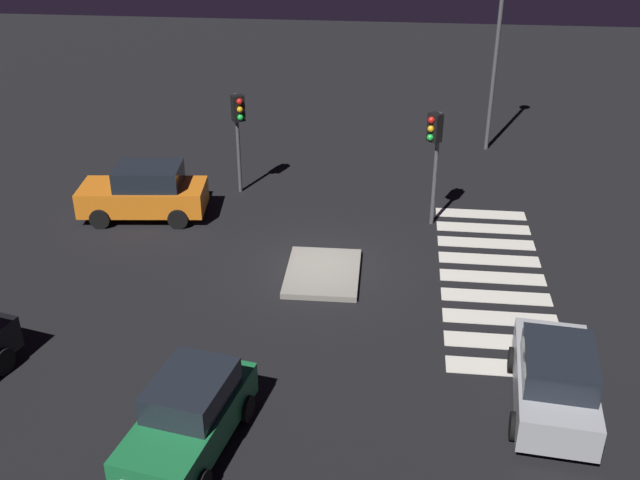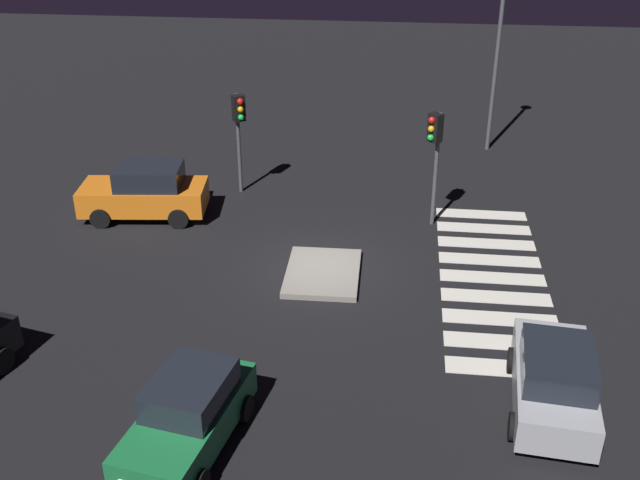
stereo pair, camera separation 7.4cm
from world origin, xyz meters
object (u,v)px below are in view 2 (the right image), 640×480
object	(u,v)px
traffic_light_north	(239,120)
street_lamp	(501,15)
car_orange	(145,192)
car_green	(188,415)
traffic_light_east	(435,142)
traffic_island	(323,273)
car_silver	(554,379)

from	to	relation	value
traffic_light_north	street_lamp	xyz separation A→B (m)	(6.01, -9.80, 2.86)
car_orange	car_green	distance (m)	12.24
traffic_light_north	traffic_light_east	world-z (taller)	traffic_light_east
traffic_island	car_silver	world-z (taller)	car_silver
traffic_island	traffic_light_east	world-z (taller)	traffic_light_east
car_silver	car_orange	world-z (taller)	car_orange
car_silver	traffic_light_east	xyz separation A→B (m)	(9.61, 2.65, 2.21)
car_silver	traffic_island	bearing A→B (deg)	52.43
car_silver	car_green	size ratio (longest dim) A/B	1.02
traffic_light_north	street_lamp	distance (m)	11.84
traffic_light_north	street_lamp	bearing A→B (deg)	88.24
car_silver	car_green	distance (m)	8.30
traffic_island	car_green	world-z (taller)	car_green
traffic_light_east	street_lamp	bearing A→B (deg)	-154.17
car_green	traffic_light_east	world-z (taller)	traffic_light_east
car_orange	traffic_light_east	world-z (taller)	traffic_light_east
traffic_light_north	car_green	bearing A→B (deg)	-26.04
car_green	traffic_light_north	size ratio (longest dim) A/B	1.07
car_silver	traffic_light_east	bearing A→B (deg)	21.11
traffic_island	street_lamp	xyz separation A→B (m)	(12.03, -6.00, 5.70)
car_orange	traffic_light_north	bearing A→B (deg)	-146.14
car_orange	traffic_light_north	world-z (taller)	traffic_light_north
car_silver	street_lamp	xyz separation A→B (m)	(17.65, -0.03, 4.92)
traffic_island	traffic_light_east	size ratio (longest dim) A/B	0.75
traffic_island	traffic_light_north	size ratio (longest dim) A/B	0.79
street_lamp	traffic_light_north	bearing A→B (deg)	121.51
traffic_island	traffic_light_north	xyz separation A→B (m)	(6.03, 3.80, 2.84)
traffic_island	car_silver	bearing A→B (deg)	-133.24
car_green	traffic_light_east	bearing A→B (deg)	166.05
car_orange	traffic_light_east	xyz separation A→B (m)	(0.46, -10.07, 2.13)
car_green	street_lamp	xyz separation A→B (m)	(19.79, -8.05, 4.95)
car_orange	traffic_light_east	bearing A→B (deg)	176.39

